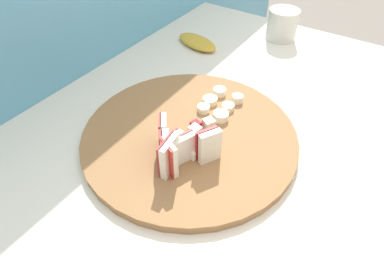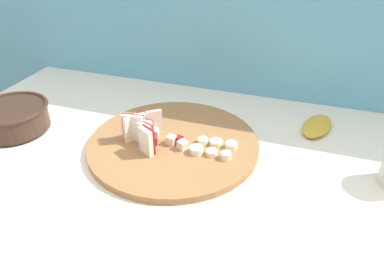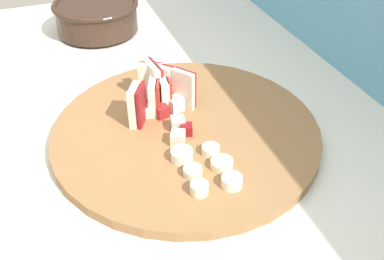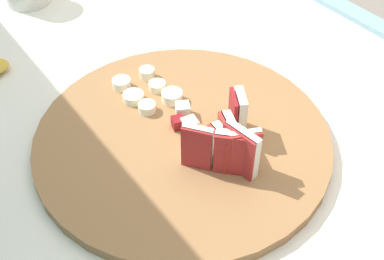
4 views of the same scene
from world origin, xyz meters
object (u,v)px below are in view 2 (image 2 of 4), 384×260
apple_dice_pile (164,139)px  banana_slice_rows (213,148)px  cutting_board (174,144)px  ceramic_bowl (12,117)px  apple_wedge_fan (141,129)px  banana_peel (317,126)px

apple_dice_pile → banana_slice_rows: (0.11, 0.01, -0.00)m
cutting_board → banana_slice_rows: (0.10, -0.01, 0.01)m
apple_dice_pile → ceramic_bowl: ceramic_bowl is taller
banana_slice_rows → ceramic_bowl: size_ratio=0.55×
apple_wedge_fan → banana_slice_rows: (0.17, 0.01, -0.02)m
apple_wedge_fan → ceramic_bowl: apple_wedge_fan is taller
cutting_board → banana_peel: (0.31, 0.19, 0.00)m
apple_wedge_fan → ceramic_bowl: (-0.33, -0.03, -0.01)m
apple_wedge_fan → banana_peel: (0.38, 0.21, -0.04)m
cutting_board → banana_slice_rows: bearing=-4.2°
apple_wedge_fan → apple_dice_pile: apple_wedge_fan is taller
apple_wedge_fan → banana_slice_rows: apple_wedge_fan is taller
apple_dice_pile → banana_peel: bearing=31.2°
apple_dice_pile → ceramic_bowl: (-0.38, -0.04, 0.01)m
apple_dice_pile → banana_slice_rows: size_ratio=1.09×
ceramic_bowl → banana_peel: 0.76m
apple_dice_pile → ceramic_bowl: size_ratio=0.59×
cutting_board → apple_wedge_fan: (-0.07, -0.02, 0.04)m
banana_slice_rows → cutting_board: bearing=175.8°
cutting_board → banana_slice_rows: banana_slice_rows is taller
apple_dice_pile → ceramic_bowl: bearing=-174.1°
apple_wedge_fan → banana_slice_rows: bearing=4.4°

